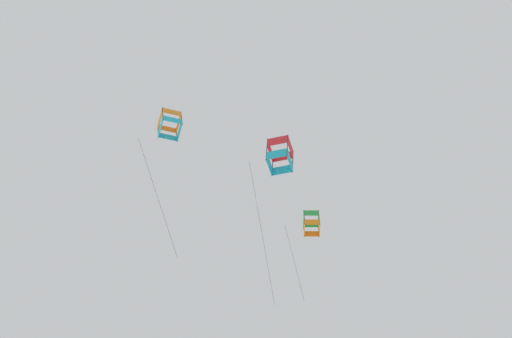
{
  "coord_description": "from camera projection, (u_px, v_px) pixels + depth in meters",
  "views": [
    {
      "loc": [
        11.18,
        23.98,
        9.58
      ],
      "look_at": [
        -2.43,
        -4.32,
        34.78
      ],
      "focal_mm": 54.06,
      "sensor_mm": 36.0,
      "label": 1
    }
  ],
  "objects": [
    {
      "name": "kite_box_mid_left",
      "position": [
        170.0,
        125.0,
        38.1
      ],
      "size": [
        2.46,
        1.77,
        7.78
      ],
      "rotation": [
        0.42,
        0.0,
        6.16
      ],
      "color": "orange"
    },
    {
      "name": "kite_box_far_centre",
      "position": [
        311.0,
        224.0,
        41.6
      ],
      "size": [
        2.25,
        2.09,
        4.73
      ],
      "rotation": [
        0.3,
        0.0,
        5.84
      ],
      "color": "green"
    },
    {
      "name": "kite_box_highest",
      "position": [
        280.0,
        156.0,
        41.05
      ],
      "size": [
        2.63,
        2.39,
        9.21
      ],
      "rotation": [
        0.2,
        0.0,
        5.54
      ],
      "color": "red"
    }
  ]
}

